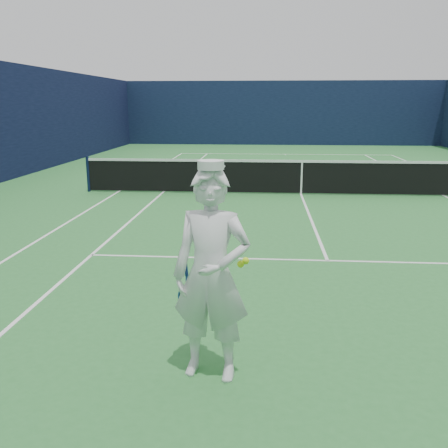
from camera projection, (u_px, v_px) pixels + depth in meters
name	position (u px, v px, depth m)	size (l,w,h in m)	color
ground	(301.00, 194.00, 14.68)	(80.00, 80.00, 0.00)	#2C7533
court_markings	(301.00, 194.00, 14.68)	(11.03, 23.83, 0.01)	white
windscreen_fence	(303.00, 125.00, 14.21)	(20.12, 36.12, 4.00)	#0E1834
tennis_net	(302.00, 176.00, 14.55)	(12.88, 0.09, 1.07)	#141E4C
tennis_player	(211.00, 275.00, 4.70)	(0.82, 0.62, 2.11)	white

